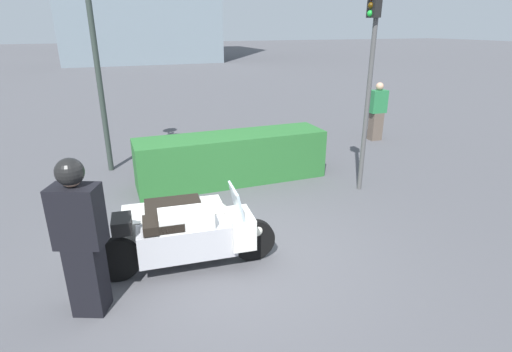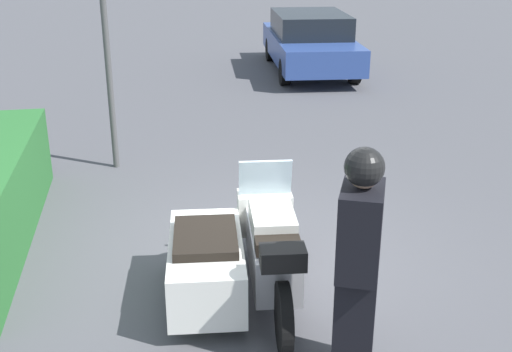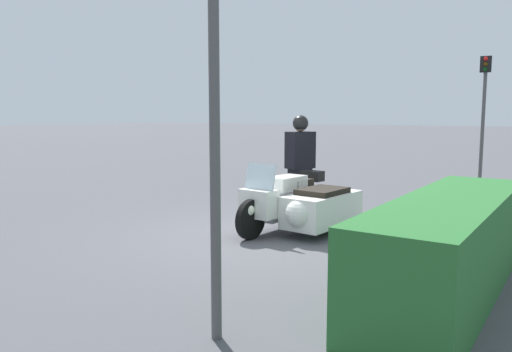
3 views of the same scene
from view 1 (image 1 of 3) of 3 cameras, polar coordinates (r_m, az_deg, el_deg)
name	(u,v)px [view 1 (image 1 of 3)]	position (r m, az deg, el deg)	size (l,w,h in m)	color
ground_plane	(238,255)	(5.99, -2.55, -11.23)	(160.00, 160.00, 0.00)	#4C4C51
police_motorcycle	(186,228)	(5.84, -9.91, -7.28)	(2.47, 1.41, 1.14)	black
officer_rider	(81,235)	(4.85, -23.76, -7.74)	(0.60, 0.49, 1.89)	black
hedge_bush_curbside	(232,158)	(8.52, -3.43, 2.56)	(4.00, 0.97, 1.03)	#28662D
traffic_light_near	(370,69)	(7.94, 15.91, 14.46)	(0.23, 0.27, 3.69)	#4C4C4C
pedestrian_bystander	(377,112)	(12.16, 16.90, 8.79)	(0.49, 0.31, 1.66)	brown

